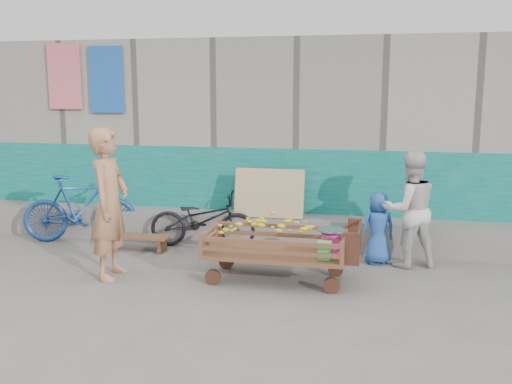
% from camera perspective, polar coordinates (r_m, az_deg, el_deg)
% --- Properties ---
extents(ground, '(80.00, 80.00, 0.00)m').
position_cam_1_polar(ground, '(6.32, -5.32, -10.79)').
color(ground, '#5F5E57').
rests_on(ground, ground).
extents(building_wall, '(12.00, 3.50, 3.00)m').
position_cam_1_polar(building_wall, '(9.86, 1.61, 5.66)').
color(building_wall, gray).
rests_on(building_wall, ground).
extents(banana_cart, '(1.82, 0.83, 0.78)m').
position_cam_1_polar(banana_cart, '(6.78, 1.74, -4.59)').
color(banana_cart, brown).
rests_on(banana_cart, ground).
extents(bench, '(0.89, 0.27, 0.22)m').
position_cam_1_polar(bench, '(8.27, -11.72, -4.65)').
color(bench, brown).
rests_on(bench, ground).
extents(vendor_man, '(0.47, 0.68, 1.82)m').
position_cam_1_polar(vendor_man, '(7.04, -14.42, -1.15)').
color(vendor_man, '#AC724F').
rests_on(vendor_man, ground).
extents(woman, '(0.88, 0.79, 1.49)m').
position_cam_1_polar(woman, '(7.54, 15.11, -1.69)').
color(woman, silver).
rests_on(woman, ground).
extents(child, '(0.55, 0.46, 0.95)m').
position_cam_1_polar(child, '(7.61, 12.10, -3.55)').
color(child, '#2350A6').
rests_on(child, ground).
extents(bicycle_dark, '(1.59, 0.70, 0.81)m').
position_cam_1_polar(bicycle_dark, '(8.25, -5.35, -2.78)').
color(bicycle_dark, black).
rests_on(bicycle_dark, ground).
extents(bicycle_blue, '(1.74, 0.94, 1.01)m').
position_cam_1_polar(bicycle_blue, '(8.89, -17.19, -1.59)').
color(bicycle_blue, navy).
rests_on(bicycle_blue, ground).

